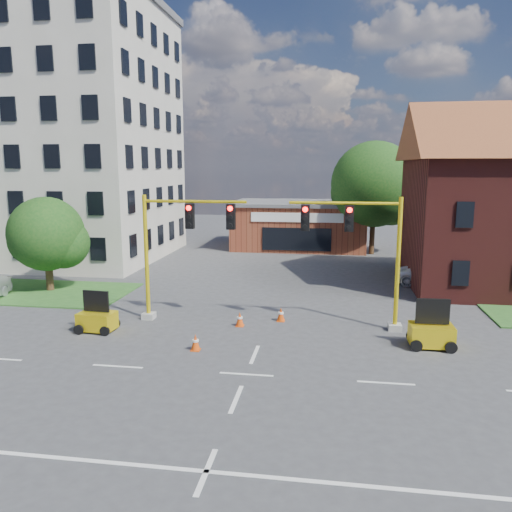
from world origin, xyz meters
name	(u,v)px	position (x,y,z in m)	size (l,w,h in m)	color
ground	(246,374)	(0.00, 0.00, 0.00)	(120.00, 120.00, 0.00)	#3A3A3D
lane_markings	(230,414)	(0.00, -3.00, 0.01)	(60.00, 36.00, 0.01)	silver
office_block	(50,132)	(-20.00, 21.90, 10.31)	(18.40, 15.40, 20.60)	#B8B2A2
brick_shop	(300,224)	(0.00, 29.98, 2.16)	(12.40, 8.40, 4.30)	brown
tree_large	(378,187)	(6.87, 27.08, 5.79)	(7.70, 7.33, 9.71)	#3C2A16
tree_nw_front	(51,236)	(-13.77, 10.58, 3.38)	(4.69, 4.46, 5.77)	#3C2A16
signal_mast_west	(178,242)	(-4.36, 6.00, 3.92)	(5.30, 0.60, 6.20)	#969791
signal_mast_east	(362,247)	(4.36, 6.00, 3.92)	(5.30, 0.60, 6.20)	#969791
trailer_west	(97,319)	(-7.67, 3.81, 0.58)	(1.70, 1.21, 1.84)	yellow
trailer_east	(431,333)	(7.24, 3.95, 0.63)	(1.79, 1.21, 2.01)	yellow
cone_a	(195,343)	(-2.50, 2.10, 0.34)	(0.40, 0.40, 0.70)	#D6440B
cone_b	(240,319)	(-1.26, 5.52, 0.34)	(0.40, 0.40, 0.70)	#D6440B
cone_c	(281,314)	(0.60, 6.59, 0.34)	(0.40, 0.40, 0.70)	#D6440B
cone_d	(439,324)	(8.00, 6.17, 0.34)	(0.40, 0.40, 0.70)	#D6440B
pickup_white	(436,276)	(9.67, 15.36, 0.68)	(2.26, 4.90, 1.36)	white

